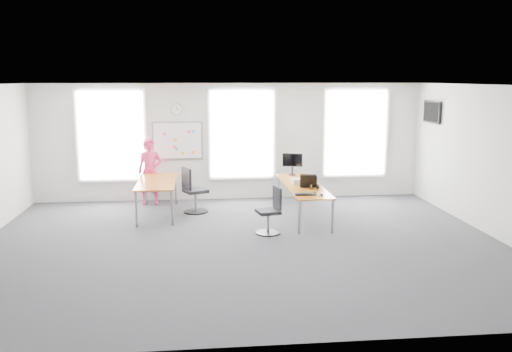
{
  "coord_description": "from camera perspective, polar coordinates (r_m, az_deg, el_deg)",
  "views": [
    {
      "loc": [
        -0.79,
        -9.92,
        3.14
      ],
      "look_at": [
        0.38,
        1.2,
        1.1
      ],
      "focal_mm": 38.0,
      "sensor_mm": 36.0,
      "label": 1
    }
  ],
  "objects": [
    {
      "name": "desk_right",
      "position": [
        12.39,
        4.96,
        -1.14
      ],
      "size": [
        0.8,
        3.0,
        0.73
      ],
      "color": "#AD6416",
      "rests_on": "ground"
    },
    {
      "name": "tv",
      "position": [
        14.16,
        18.05,
        6.43
      ],
      "size": [
        0.06,
        0.9,
        0.55
      ],
      "primitive_type": "cube",
      "color": "black",
      "rests_on": "wall_right"
    },
    {
      "name": "monitor",
      "position": [
        13.54,
        3.85,
        1.47
      ],
      "size": [
        0.49,
        0.2,
        0.55
      ],
      "rotation": [
        0.0,
        0.0,
        -0.24
      ],
      "color": "black",
      "rests_on": "desk_right"
    },
    {
      "name": "desk_left",
      "position": [
        12.7,
        -10.36,
        -0.77
      ],
      "size": [
        0.87,
        2.18,
        0.8
      ],
      "color": "#AD6416",
      "rests_on": "ground"
    },
    {
      "name": "chair_right",
      "position": [
        11.03,
        1.56,
        -3.96
      ],
      "size": [
        0.52,
        0.51,
        0.95
      ],
      "rotation": [
        0.0,
        0.0,
        -1.35
      ],
      "color": "black",
      "rests_on": "ground"
    },
    {
      "name": "headphones",
      "position": [
        11.92,
        6.13,
        -1.13
      ],
      "size": [
        0.19,
        0.1,
        0.11
      ],
      "rotation": [
        0.0,
        0.0,
        -0.22
      ],
      "color": "black",
      "rests_on": "desk_right"
    },
    {
      "name": "paper_stack",
      "position": [
        12.48,
        4.58,
        -0.55
      ],
      "size": [
        0.38,
        0.3,
        0.12
      ],
      "primitive_type": "cube",
      "rotation": [
        0.0,
        0.0,
        0.13
      ],
      "color": "beige",
      "rests_on": "desk_right"
    },
    {
      "name": "chair_left",
      "position": [
        12.78,
        -6.65,
        -1.78
      ],
      "size": [
        0.65,
        0.65,
        1.08
      ],
      "rotation": [
        0.0,
        0.0,
        2.0
      ],
      "color": "black",
      "rests_on": "ground"
    },
    {
      "name": "wall_right",
      "position": [
        11.6,
        24.03,
        1.31
      ],
      "size": [
        0.0,
        10.0,
        10.0
      ],
      "primitive_type": "plane",
      "rotation": [
        1.57,
        0.0,
        -1.57
      ],
      "color": "silver",
      "rests_on": "ground"
    },
    {
      "name": "person",
      "position": [
        13.74,
        -11.1,
        0.45
      ],
      "size": [
        0.63,
        0.43,
        1.66
      ],
      "primitive_type": "imported",
      "rotation": [
        0.0,
        0.0,
        0.06
      ],
      "color": "#C72A5B",
      "rests_on": "ground"
    },
    {
      "name": "keyboard",
      "position": [
        11.31,
        5.19,
        -1.95
      ],
      "size": [
        0.45,
        0.16,
        0.02
      ],
      "primitive_type": "cube",
      "rotation": [
        0.0,
        0.0,
        -0.01
      ],
      "color": "black",
      "rests_on": "desk_right"
    },
    {
      "name": "window_left",
      "position": [
        14.14,
        -14.98,
        4.14
      ],
      "size": [
        1.6,
        0.06,
        2.2
      ],
      "primitive_type": "cube",
      "color": "white",
      "rests_on": "wall_back"
    },
    {
      "name": "wall_clock",
      "position": [
        13.93,
        -8.34,
        6.98
      ],
      "size": [
        0.3,
        0.04,
        0.3
      ],
      "primitive_type": "cylinder",
      "rotation": [
        1.57,
        0.0,
        0.0
      ],
      "color": "gray",
      "rests_on": "wall_back"
    },
    {
      "name": "ceiling",
      "position": [
        9.96,
        -1.45,
        9.53
      ],
      "size": [
        10.0,
        10.0,
        0.0
      ],
      "primitive_type": "plane",
      "rotation": [
        3.14,
        0.0,
        0.0
      ],
      "color": "silver",
      "rests_on": "ground"
    },
    {
      "name": "mouse",
      "position": [
        11.3,
        6.94,
        -1.94
      ],
      "size": [
        0.07,
        0.12,
        0.04
      ],
      "primitive_type": "ellipsoid",
      "rotation": [
        0.0,
        0.0,
        0.0
      ],
      "color": "black",
      "rests_on": "desk_right"
    },
    {
      "name": "window_mid",
      "position": [
        14.01,
        -1.49,
        4.43
      ],
      "size": [
        1.6,
        0.06,
        2.2
      ],
      "primitive_type": "cube",
      "color": "white",
      "rests_on": "wall_back"
    },
    {
      "name": "wall_front",
      "position": [
        6.2,
        1.55,
        -5.01
      ],
      "size": [
        10.0,
        0.0,
        10.0
      ],
      "primitive_type": "plane",
      "rotation": [
        -1.57,
        0.0,
        0.0
      ],
      "color": "silver",
      "rests_on": "ground"
    },
    {
      "name": "floor",
      "position": [
        10.44,
        -1.38,
        -7.17
      ],
      "size": [
        10.0,
        10.0,
        0.0
      ],
      "primitive_type": "plane",
      "color": "#252529",
      "rests_on": "ground"
    },
    {
      "name": "wall_back",
      "position": [
        14.04,
        -2.72,
        3.62
      ],
      "size": [
        10.0,
        0.0,
        10.0
      ],
      "primitive_type": "plane",
      "rotation": [
        1.57,
        0.0,
        0.0
      ],
      "color": "silver",
      "rests_on": "ground"
    },
    {
      "name": "whiteboard",
      "position": [
        14.0,
        -8.25,
        3.71
      ],
      "size": [
        1.2,
        0.03,
        0.9
      ],
      "primitive_type": "cube",
      "color": "white",
      "rests_on": "wall_back"
    },
    {
      "name": "lens_cap",
      "position": [
        11.56,
        6.15,
        -1.73
      ],
      "size": [
        0.08,
        0.08,
        0.01
      ],
      "primitive_type": "cylinder",
      "rotation": [
        0.0,
        0.0,
        0.07
      ],
      "color": "black",
      "rests_on": "desk_right"
    },
    {
      "name": "window_right",
      "position": [
        14.55,
        10.4,
        4.49
      ],
      "size": [
        1.6,
        0.06,
        2.2
      ],
      "primitive_type": "cube",
      "color": "white",
      "rests_on": "wall_back"
    },
    {
      "name": "laptop_sleeve",
      "position": [
        12.03,
        5.54,
        -0.57
      ],
      "size": [
        0.37,
        0.27,
        0.29
      ],
      "rotation": [
        0.0,
        0.0,
        -0.23
      ],
      "color": "black",
      "rests_on": "desk_right"
    }
  ]
}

